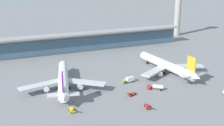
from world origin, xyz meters
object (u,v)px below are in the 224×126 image
object	(u,v)px
service_truck_mid_apron_red	(148,106)
safety_cone_bravo	(99,97)
service_truck_by_tail_olive	(129,80)
service_truck_on_taxiway_yellow	(72,110)
safety_cone_alpha	(74,101)
airliner_centre_stand	(167,65)
airliner_left_stand	(63,80)
service_truck_near_nose_red	(156,87)
service_truck_under_wing_red	(132,94)
control_tower	(178,2)

from	to	relation	value
service_truck_mid_apron_red	safety_cone_bravo	size ratio (longest dim) A/B	9.91
service_truck_by_tail_olive	service_truck_on_taxiway_yellow	xyz separation A→B (m)	(-39.95, -22.28, -0.88)
service_truck_by_tail_olive	safety_cone_alpha	xyz separation A→B (m)	(-36.39, -12.39, -1.37)
airliner_centre_stand	safety_cone_bravo	xyz separation A→B (m)	(-53.12, -18.45, -4.74)
airliner_left_stand	service_truck_near_nose_red	xyz separation A→B (m)	(44.97, -22.07, -3.35)
service_truck_mid_apron_red	safety_cone_alpha	xyz separation A→B (m)	(-29.31, 20.42, -0.49)
airliner_left_stand	safety_cone_bravo	world-z (taller)	airliner_left_stand
airliner_left_stand	safety_cone_bravo	size ratio (longest dim) A/B	85.06
airliner_left_stand	service_truck_under_wing_red	bearing A→B (deg)	-38.77
airliner_left_stand	airliner_centre_stand	world-z (taller)	same
service_truck_mid_apron_red	safety_cone_bravo	distance (m)	25.64
service_truck_near_nose_red	service_truck_under_wing_red	world-z (taller)	service_truck_near_nose_red
service_truck_near_nose_red	control_tower	distance (m)	158.84
airliner_centre_stand	control_tower	size ratio (longest dim) A/B	0.97
service_truck_near_nose_red	control_tower	xyz separation A→B (m)	(100.63, 118.55, 32.40)
service_truck_near_nose_red	safety_cone_alpha	bearing A→B (deg)	175.74
safety_cone_alpha	airliner_centre_stand	bearing A→B (deg)	14.90
service_truck_mid_apron_red	safety_cone_bravo	world-z (taller)	service_truck_mid_apron_red
service_truck_under_wing_red	service_truck_mid_apron_red	world-z (taller)	same
airliner_left_stand	service_truck_near_nose_red	distance (m)	50.20
airliner_left_stand	control_tower	size ratio (longest dim) A/B	0.96
airliner_left_stand	service_truck_near_nose_red	world-z (taller)	airliner_left_stand
service_truck_near_nose_red	control_tower	world-z (taller)	control_tower
airliner_left_stand	airliner_centre_stand	xyz separation A→B (m)	(66.01, -1.25, 0.00)
service_truck_by_tail_olive	service_truck_on_taxiway_yellow	distance (m)	45.75
airliner_centre_stand	service_truck_under_wing_red	world-z (taller)	airliner_centre_stand
airliner_left_stand	service_truck_on_taxiway_yellow	distance (m)	29.12
service_truck_on_taxiway_yellow	safety_cone_bravo	bearing A→B (deg)	28.86
service_truck_near_nose_red	safety_cone_bravo	size ratio (longest dim) A/B	11.39
airliner_left_stand	service_truck_mid_apron_red	xyz separation A→B (m)	(29.57, -39.16, -4.25)
service_truck_near_nose_red	safety_cone_alpha	xyz separation A→B (m)	(-44.71, 3.33, -1.39)
service_truck_by_tail_olive	safety_cone_bravo	xyz separation A→B (m)	(-23.76, -13.35, -1.37)
service_truck_near_nose_red	safety_cone_bravo	world-z (taller)	service_truck_near_nose_red
service_truck_near_nose_red	airliner_centre_stand	bearing A→B (deg)	44.70
control_tower	safety_cone_bravo	distance (m)	179.58
airliner_left_stand	service_truck_on_taxiway_yellow	xyz separation A→B (m)	(-3.30, -28.62, -4.25)
airliner_centre_stand	safety_cone_alpha	xyz separation A→B (m)	(-65.75, -17.49, -4.74)
safety_cone_alpha	safety_cone_bravo	size ratio (longest dim) A/B	1.00
control_tower	airliner_centre_stand	bearing A→B (deg)	-129.16
service_truck_mid_apron_red	control_tower	size ratio (longest dim) A/B	0.11
safety_cone_bravo	control_tower	bearing A→B (deg)	41.20
service_truck_near_nose_red	service_truck_under_wing_red	distance (m)	15.57
service_truck_on_taxiway_yellow	service_truck_under_wing_red	bearing A→B (deg)	8.54
airliner_centre_stand	service_truck_near_nose_red	world-z (taller)	airliner_centre_stand
service_truck_under_wing_red	safety_cone_bravo	world-z (taller)	service_truck_under_wing_red
control_tower	service_truck_mid_apron_red	bearing A→B (deg)	-130.54
airliner_left_stand	service_truck_mid_apron_red	bearing A→B (deg)	-52.94
service_truck_on_taxiway_yellow	safety_cone_alpha	size ratio (longest dim) A/B	9.87
service_truck_by_tail_olive	safety_cone_bravo	bearing A→B (deg)	-150.66
service_truck_on_taxiway_yellow	safety_cone_bravo	distance (m)	18.49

